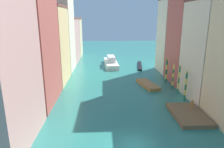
{
  "coord_description": "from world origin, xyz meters",
  "views": [
    {
      "loc": [
        -3.04,
        -18.09,
        12.63
      ],
      "look_at": [
        -1.27,
        22.59,
        1.5
      ],
      "focal_mm": 32.79,
      "sensor_mm": 36.0,
      "label": 1
    }
  ],
  "objects_px": {
    "person_on_dock": "(192,104)",
    "mooring_pole_2": "(173,76)",
    "gondola_black": "(140,66)",
    "motorboat_0": "(148,84)",
    "waterfront_dock": "(188,114)",
    "mooring_pole_0": "(186,86)",
    "mooring_pole_3": "(166,71)",
    "vaporetto_white": "(111,62)",
    "mooring_pole_1": "(179,80)"
  },
  "relations": [
    {
      "from": "waterfront_dock",
      "to": "vaporetto_white",
      "type": "xyz_separation_m",
      "value": [
        -9.08,
        30.72,
        0.68
      ]
    },
    {
      "from": "waterfront_dock",
      "to": "gondola_black",
      "type": "relative_size",
      "value": 0.67
    },
    {
      "from": "person_on_dock",
      "to": "mooring_pole_0",
      "type": "relative_size",
      "value": 0.29
    },
    {
      "from": "waterfront_dock",
      "to": "person_on_dock",
      "type": "relative_size",
      "value": 4.89
    },
    {
      "from": "person_on_dock",
      "to": "motorboat_0",
      "type": "xyz_separation_m",
      "value": [
        -3.66,
        11.6,
        -0.85
      ]
    },
    {
      "from": "mooring_pole_0",
      "to": "mooring_pole_1",
      "type": "distance_m",
      "value": 2.85
    },
    {
      "from": "waterfront_dock",
      "to": "motorboat_0",
      "type": "relative_size",
      "value": 0.97
    },
    {
      "from": "waterfront_dock",
      "to": "motorboat_0",
      "type": "xyz_separation_m",
      "value": [
        -2.73,
        12.76,
        0.05
      ]
    },
    {
      "from": "mooring_pole_0",
      "to": "waterfront_dock",
      "type": "bearing_deg",
      "value": -106.62
    },
    {
      "from": "person_on_dock",
      "to": "gondola_black",
      "type": "distance_m",
      "value": 28.27
    },
    {
      "from": "mooring_pole_3",
      "to": "vaporetto_white",
      "type": "xyz_separation_m",
      "value": [
        -10.33,
        16.36,
        -1.67
      ]
    },
    {
      "from": "waterfront_dock",
      "to": "motorboat_0",
      "type": "distance_m",
      "value": 13.05
    },
    {
      "from": "mooring_pole_0",
      "to": "mooring_pole_2",
      "type": "height_order",
      "value": "mooring_pole_0"
    },
    {
      "from": "waterfront_dock",
      "to": "mooring_pole_3",
      "type": "distance_m",
      "value": 14.6
    },
    {
      "from": "mooring_pole_0",
      "to": "gondola_black",
      "type": "bearing_deg",
      "value": 97.03
    },
    {
      "from": "gondola_black",
      "to": "motorboat_0",
      "type": "relative_size",
      "value": 1.45
    },
    {
      "from": "person_on_dock",
      "to": "mooring_pole_3",
      "type": "xyz_separation_m",
      "value": [
        0.32,
        13.19,
        1.44
      ]
    },
    {
      "from": "mooring_pole_2",
      "to": "mooring_pole_3",
      "type": "height_order",
      "value": "mooring_pole_3"
    },
    {
      "from": "person_on_dock",
      "to": "motorboat_0",
      "type": "distance_m",
      "value": 12.19
    },
    {
      "from": "waterfront_dock",
      "to": "mooring_pole_3",
      "type": "bearing_deg",
      "value": 85.01
    },
    {
      "from": "mooring_pole_1",
      "to": "gondola_black",
      "type": "height_order",
      "value": "mooring_pole_1"
    },
    {
      "from": "mooring_pole_2",
      "to": "gondola_black",
      "type": "distance_m",
      "value": 18.9
    },
    {
      "from": "person_on_dock",
      "to": "mooring_pole_2",
      "type": "relative_size",
      "value": 0.29
    },
    {
      "from": "mooring_pole_2",
      "to": "mooring_pole_3",
      "type": "xyz_separation_m",
      "value": [
        -0.15,
        3.6,
        0.16
      ]
    },
    {
      "from": "person_on_dock",
      "to": "motorboat_0",
      "type": "bearing_deg",
      "value": 107.5
    },
    {
      "from": "mooring_pole_0",
      "to": "mooring_pole_3",
      "type": "bearing_deg",
      "value": 92.29
    },
    {
      "from": "mooring_pole_1",
      "to": "motorboat_0",
      "type": "relative_size",
      "value": 0.74
    },
    {
      "from": "mooring_pole_0",
      "to": "gondola_black",
      "type": "xyz_separation_m",
      "value": [
        -2.95,
        23.93,
        -2.24
      ]
    },
    {
      "from": "mooring_pole_0",
      "to": "mooring_pole_3",
      "type": "relative_size",
      "value": 0.94
    },
    {
      "from": "person_on_dock",
      "to": "gondola_black",
      "type": "xyz_separation_m",
      "value": [
        -2.27,
        28.16,
        -0.96
      ]
    },
    {
      "from": "mooring_pole_2",
      "to": "vaporetto_white",
      "type": "relative_size",
      "value": 0.4
    },
    {
      "from": "waterfront_dock",
      "to": "mooring_pole_1",
      "type": "relative_size",
      "value": 1.32
    },
    {
      "from": "mooring_pole_2",
      "to": "motorboat_0",
      "type": "bearing_deg",
      "value": 154.08
    },
    {
      "from": "vaporetto_white",
      "to": "motorboat_0",
      "type": "xyz_separation_m",
      "value": [
        6.35,
        -17.95,
        -0.63
      ]
    },
    {
      "from": "mooring_pole_2",
      "to": "vaporetto_white",
      "type": "xyz_separation_m",
      "value": [
        -10.49,
        19.96,
        -1.5
      ]
    },
    {
      "from": "waterfront_dock",
      "to": "mooring_pole_0",
      "type": "height_order",
      "value": "mooring_pole_0"
    },
    {
      "from": "mooring_pole_1",
      "to": "mooring_pole_3",
      "type": "height_order",
      "value": "mooring_pole_1"
    },
    {
      "from": "vaporetto_white",
      "to": "person_on_dock",
      "type": "bearing_deg",
      "value": -71.28
    },
    {
      "from": "person_on_dock",
      "to": "vaporetto_white",
      "type": "distance_m",
      "value": 31.2
    },
    {
      "from": "mooring_pole_0",
      "to": "mooring_pole_3",
      "type": "xyz_separation_m",
      "value": [
        -0.36,
        8.96,
        0.16
      ]
    },
    {
      "from": "person_on_dock",
      "to": "mooring_pole_0",
      "type": "height_order",
      "value": "mooring_pole_0"
    },
    {
      "from": "waterfront_dock",
      "to": "gondola_black",
      "type": "height_order",
      "value": "waterfront_dock"
    },
    {
      "from": "gondola_black",
      "to": "waterfront_dock",
      "type": "bearing_deg",
      "value": -87.38
    },
    {
      "from": "waterfront_dock",
      "to": "mooring_pole_2",
      "type": "distance_m",
      "value": 11.06
    },
    {
      "from": "person_on_dock",
      "to": "mooring_pole_1",
      "type": "xyz_separation_m",
      "value": [
        0.63,
        7.07,
        1.44
      ]
    },
    {
      "from": "person_on_dock",
      "to": "vaporetto_white",
      "type": "bearing_deg",
      "value": 108.72
    },
    {
      "from": "vaporetto_white",
      "to": "mooring_pole_0",
      "type": "bearing_deg",
      "value": -67.11
    },
    {
      "from": "mooring_pole_3",
      "to": "motorboat_0",
      "type": "bearing_deg",
      "value": -158.17
    },
    {
      "from": "waterfront_dock",
      "to": "motorboat_0",
      "type": "height_order",
      "value": "motorboat_0"
    },
    {
      "from": "person_on_dock",
      "to": "vaporetto_white",
      "type": "relative_size",
      "value": 0.12
    }
  ]
}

